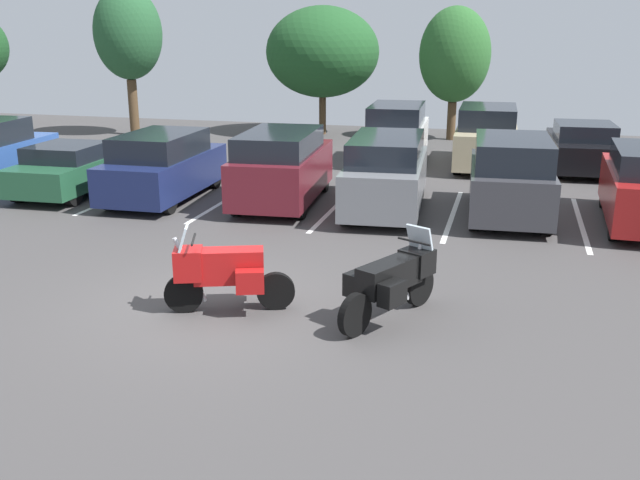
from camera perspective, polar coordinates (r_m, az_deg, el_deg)
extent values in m
cube|color=#423F3F|center=(11.99, -8.90, -5.36)|extent=(44.00, 44.00, 0.10)
cylinder|color=black|center=(11.64, -10.85, -4.25)|extent=(0.62, 0.32, 0.62)
cylinder|color=black|center=(11.57, -3.56, -4.10)|extent=(0.62, 0.32, 0.62)
cube|color=#A51414|center=(11.43, -7.30, -2.06)|extent=(1.17, 0.74, 0.55)
cylinder|color=#B2B2B7|center=(11.49, -10.36, -2.37)|extent=(0.49, 0.24, 1.09)
cylinder|color=black|center=(11.33, -10.09, 0.04)|extent=(0.25, 0.60, 0.04)
cube|color=#A51414|center=(11.46, -10.49, -1.87)|extent=(0.57, 0.59, 0.49)
cube|color=#B2C1CC|center=(11.33, -10.85, 0.22)|extent=(0.30, 0.47, 0.39)
cube|color=#A51414|center=(11.16, -5.63, -3.32)|extent=(0.50, 0.38, 0.36)
cube|color=#A51414|center=(11.78, -5.60, -2.20)|extent=(0.50, 0.38, 0.36)
cylinder|color=black|center=(11.82, 7.94, -3.66)|extent=(0.41, 0.65, 0.66)
cylinder|color=black|center=(10.59, 2.81, -6.01)|extent=(0.41, 0.65, 0.66)
cube|color=black|center=(11.05, 5.58, -2.83)|extent=(0.91, 1.28, 0.45)
cylinder|color=#B2B2B7|center=(11.59, 7.69, -1.88)|extent=(0.30, 0.49, 1.13)
cylinder|color=black|center=(11.41, 7.54, -0.12)|extent=(0.57, 0.32, 0.04)
cube|color=black|center=(11.60, 7.75, -1.71)|extent=(0.62, 0.60, 0.40)
cube|color=#B2C1CC|center=(11.52, 7.97, 0.23)|extent=(0.47, 0.35, 0.39)
cube|color=black|center=(11.00, 3.01, -3.43)|extent=(0.41, 0.50, 0.36)
cube|color=black|center=(10.62, 5.80, -4.26)|extent=(0.41, 0.50, 0.36)
cube|color=silver|center=(21.97, -21.94, 3.95)|extent=(0.12, 5.01, 0.01)
cube|color=silver|center=(20.34, -15.22, 3.64)|extent=(0.12, 5.01, 0.01)
cube|color=silver|center=(19.05, -7.47, 3.22)|extent=(0.12, 5.01, 0.01)
cube|color=silver|center=(18.14, 1.22, 2.67)|extent=(0.12, 5.01, 0.01)
cube|color=silver|center=(17.69, 10.57, 2.02)|extent=(0.12, 5.01, 0.01)
cube|color=silver|center=(17.73, 20.13, 1.29)|extent=(0.12, 5.01, 0.01)
cylinder|color=black|center=(23.32, -21.13, 5.60)|extent=(0.27, 0.72, 0.70)
cube|color=#235638|center=(20.83, -19.00, 5.26)|extent=(1.99, 4.37, 0.72)
cube|color=black|center=(20.47, -19.60, 6.64)|extent=(1.75, 1.93, 0.42)
cylinder|color=black|center=(22.50, -18.72, 5.48)|extent=(0.25, 0.72, 0.71)
cylinder|color=black|center=(21.73, -15.16, 5.40)|extent=(0.25, 0.72, 0.71)
cylinder|color=black|center=(20.12, -23.01, 3.77)|extent=(0.25, 0.72, 0.71)
cylinder|color=black|center=(19.25, -19.19, 3.63)|extent=(0.25, 0.72, 0.71)
cube|color=navy|center=(19.37, -12.35, 5.26)|extent=(1.96, 4.46, 0.95)
cube|color=black|center=(19.10, -12.70, 7.45)|extent=(1.76, 2.78, 0.60)
cylinder|color=black|center=(21.10, -12.48, 5.17)|extent=(0.24, 0.65, 0.64)
cylinder|color=black|center=(20.47, -8.48, 5.03)|extent=(0.24, 0.65, 0.64)
cylinder|color=black|center=(18.52, -16.48, 3.28)|extent=(0.24, 0.65, 0.64)
cylinder|color=black|center=(17.79, -12.05, 3.07)|extent=(0.24, 0.65, 0.64)
cube|color=maroon|center=(18.45, -2.99, 5.37)|extent=(2.15, 4.52, 1.13)
cube|color=black|center=(18.00, -3.28, 7.79)|extent=(1.91, 3.16, 0.55)
cylinder|color=black|center=(20.16, -4.15, 5.02)|extent=(0.27, 0.67, 0.66)
cylinder|color=black|center=(19.81, 0.27, 4.86)|extent=(0.27, 0.67, 0.66)
cylinder|color=black|center=(17.35, -6.67, 3.02)|extent=(0.27, 0.67, 0.66)
cylinder|color=black|center=(16.96, -1.58, 2.80)|extent=(0.27, 0.67, 0.66)
cube|color=slate|center=(17.72, 5.31, 4.72)|extent=(2.13, 4.70, 1.06)
cube|color=black|center=(17.47, 5.35, 7.30)|extent=(1.87, 3.21, 0.59)
cylinder|color=black|center=(19.40, 3.49, 4.57)|extent=(0.27, 0.67, 0.66)
cylinder|color=black|center=(19.28, 7.99, 4.36)|extent=(0.27, 0.67, 0.66)
cylinder|color=black|center=(16.40, 2.10, 2.31)|extent=(0.27, 0.67, 0.66)
cylinder|color=black|center=(16.25, 7.41, 2.04)|extent=(0.27, 0.67, 0.66)
cube|color=#38383D|center=(17.67, 14.91, 4.18)|extent=(2.07, 4.32, 1.06)
cube|color=black|center=(17.21, 15.17, 6.77)|extent=(1.84, 2.94, 0.67)
cylinder|color=black|center=(19.13, 12.28, 4.03)|extent=(0.26, 0.67, 0.66)
cylinder|color=black|center=(19.22, 16.98, 3.74)|extent=(0.26, 0.67, 0.66)
cylinder|color=black|center=(16.34, 12.27, 1.87)|extent=(0.26, 0.67, 0.66)
cylinder|color=black|center=(16.43, 17.75, 1.53)|extent=(0.26, 0.67, 0.66)
cylinder|color=black|center=(19.38, 21.87, 3.40)|extent=(0.25, 0.69, 0.68)
cylinder|color=black|center=(16.46, 22.55, 1.10)|extent=(0.25, 0.69, 0.68)
cube|color=white|center=(24.50, 6.18, 8.03)|extent=(2.08, 4.53, 1.02)
cube|color=black|center=(24.02, 6.16, 9.91)|extent=(1.85, 3.05, 0.69)
cylinder|color=black|center=(26.13, 4.77, 7.76)|extent=(0.26, 0.71, 0.70)
cylinder|color=black|center=(25.99, 8.23, 7.60)|extent=(0.26, 0.71, 0.70)
cylinder|color=black|center=(23.18, 3.84, 6.62)|extent=(0.26, 0.71, 0.70)
cylinder|color=black|center=(23.02, 7.72, 6.44)|extent=(0.26, 0.71, 0.70)
cube|color=#C1B289|center=(23.99, 13.15, 7.54)|extent=(1.99, 4.82, 1.09)
cube|color=black|center=(23.75, 13.28, 9.58)|extent=(1.80, 2.86, 0.67)
cylinder|color=black|center=(25.68, 11.33, 7.26)|extent=(0.24, 0.63, 0.63)
cylinder|color=black|center=(25.67, 14.97, 7.01)|extent=(0.24, 0.63, 0.63)
cylinder|color=black|center=(22.49, 10.92, 5.95)|extent=(0.24, 0.63, 0.63)
cylinder|color=black|center=(22.47, 15.06, 5.67)|extent=(0.24, 0.63, 0.63)
cube|color=black|center=(24.17, 20.19, 6.72)|extent=(2.05, 4.47, 0.82)
cube|color=black|center=(23.82, 20.43, 8.17)|extent=(1.80, 2.13, 0.49)
cylinder|color=black|center=(25.59, 17.95, 6.77)|extent=(0.25, 0.67, 0.66)
cylinder|color=black|center=(25.79, 21.49, 6.49)|extent=(0.25, 0.67, 0.66)
cylinder|color=black|center=(22.67, 18.57, 5.50)|extent=(0.25, 0.67, 0.66)
cylinder|color=black|center=(22.89, 22.55, 5.20)|extent=(0.25, 0.67, 0.66)
cylinder|color=#4C3823|center=(31.22, -14.69, 10.22)|extent=(0.39, 0.39, 2.28)
ellipsoid|color=#23512D|center=(31.05, -15.11, 15.68)|extent=(2.75, 2.75, 3.69)
cylinder|color=#4C3823|center=(30.51, 0.20, 9.91)|extent=(0.29, 0.29, 1.53)
ellipsoid|color=#1E4C23|center=(30.31, 0.21, 14.81)|extent=(4.66, 4.66, 3.68)
cylinder|color=#4C3823|center=(29.44, 10.46, 9.34)|extent=(0.35, 0.35, 1.49)
ellipsoid|color=#285B28|center=(29.23, 10.74, 14.36)|extent=(2.78, 2.78, 3.67)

